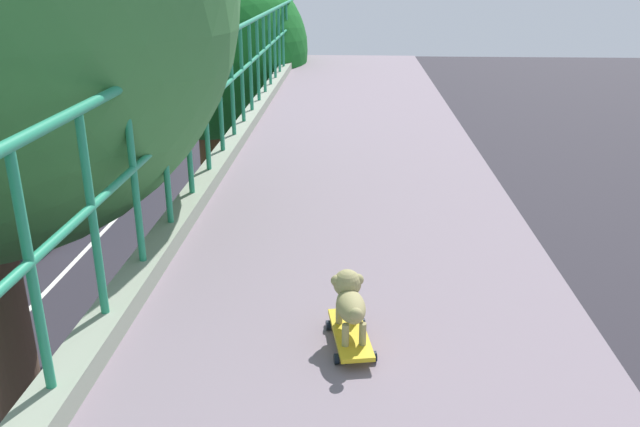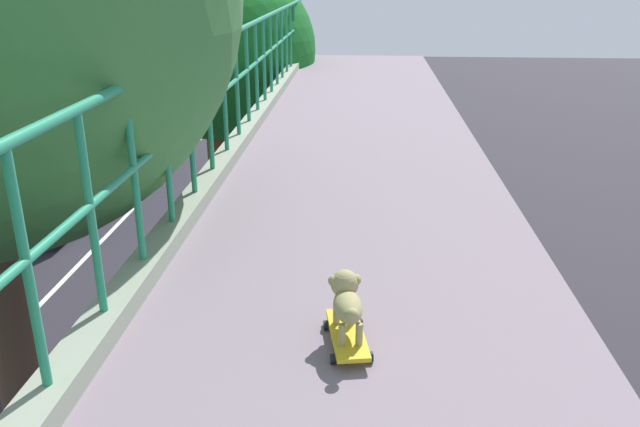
# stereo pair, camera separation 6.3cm
# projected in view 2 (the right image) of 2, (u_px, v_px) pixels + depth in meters

# --- Properties ---
(city_bus) EXTENTS (2.53, 10.57, 3.42)m
(city_bus) POSITION_uv_depth(u_px,v_px,m) (86.00, 140.00, 22.43)
(city_bus) COLOR #144E89
(city_bus) RESTS_ON ground
(roadside_tree_far) EXTENTS (4.23, 4.23, 7.84)m
(roadside_tree_far) POSITION_uv_depth(u_px,v_px,m) (214.00, 53.00, 13.35)
(roadside_tree_far) COLOR brown
(roadside_tree_far) RESTS_ON ground
(toy_skateboard) EXTENTS (0.27, 0.52, 0.08)m
(toy_skateboard) POSITION_uv_depth(u_px,v_px,m) (347.00, 335.00, 3.32)
(toy_skateboard) COLOR gold
(toy_skateboard) RESTS_ON overpass_deck
(small_dog) EXTENTS (0.20, 0.41, 0.30)m
(small_dog) POSITION_uv_depth(u_px,v_px,m) (347.00, 298.00, 3.28)
(small_dog) COLOR #988D5A
(small_dog) RESTS_ON toy_skateboard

